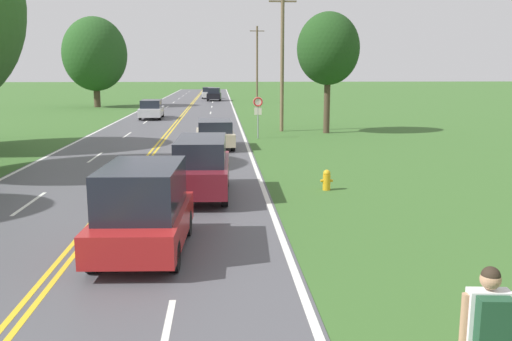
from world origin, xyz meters
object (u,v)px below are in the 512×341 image
(hitchhiker_person, at_px, (488,326))
(car_maroon_suv_mid_near, at_px, (202,166))
(fire_hydrant, at_px, (327,180))
(car_red_van_approaching, at_px, (143,208))
(tree_right_cluster, at_px, (95,54))
(car_champagne_hatchback_mid_far, at_px, (215,133))
(traffic_sign, at_px, (258,107))
(tree_mid_treeline, at_px, (328,49))
(car_black_van_distant, at_px, (214,94))
(car_white_hatchback_horizon, at_px, (208,93))
(car_silver_sedan_receding, at_px, (151,109))

(hitchhiker_person, xyz_separation_m, car_maroon_suv_mid_near, (-3.68, 11.69, -0.11))
(fire_hydrant, bearing_deg, car_red_van_approaching, -131.21)
(tree_right_cluster, height_order, car_champagne_hatchback_mid_far, tree_right_cluster)
(car_red_van_approaching, bearing_deg, hitchhiker_person, 40.51)
(fire_hydrant, relative_size, tree_right_cluster, 0.07)
(traffic_sign, relative_size, tree_mid_treeline, 0.32)
(car_black_van_distant, bearing_deg, hitchhiker_person, 5.27)
(traffic_sign, relative_size, car_black_van_distant, 0.62)
(fire_hydrant, height_order, car_maroon_suv_mid_near, car_maroon_suv_mid_near)
(hitchhiker_person, height_order, car_white_hatchback_horizon, hitchhiker_person)
(hitchhiker_person, height_order, car_black_van_distant, hitchhiker_person)
(fire_hydrant, bearing_deg, tree_mid_treeline, 78.89)
(tree_mid_treeline, relative_size, car_white_hatchback_horizon, 2.13)
(hitchhiker_person, relative_size, tree_right_cluster, 0.19)
(fire_hydrant, height_order, car_white_hatchback_horizon, car_white_hatchback_horizon)
(car_red_van_approaching, xyz_separation_m, car_champagne_hatchback_mid_far, (1.46, 16.63, -0.23))
(tree_right_cluster, bearing_deg, car_maroon_suv_mid_near, -73.72)
(tree_right_cluster, height_order, car_maroon_suv_mid_near, tree_right_cluster)
(fire_hydrant, xyz_separation_m, car_silver_sedan_receding, (-9.40, 28.67, 0.44))
(traffic_sign, distance_m, tree_mid_treeline, 6.39)
(tree_right_cluster, height_order, car_white_hatchback_horizon, tree_right_cluster)
(fire_hydrant, xyz_separation_m, car_red_van_approaching, (-5.35, -6.11, 0.66))
(car_silver_sedan_receding, xyz_separation_m, car_white_hatchback_horizon, (4.16, 33.37, 0.06))
(tree_right_cluster, relative_size, car_silver_sedan_receding, 2.01)
(tree_right_cluster, xyz_separation_m, car_red_van_approaching, (11.92, -50.16, -4.80))
(tree_mid_treeline, xyz_separation_m, car_red_van_approaching, (-8.70, -23.19, -4.37))
(hitchhiker_person, distance_m, car_champagne_hatchback_mid_far, 23.05)
(car_silver_sedan_receding, relative_size, car_black_van_distant, 1.22)
(fire_hydrant, height_order, car_black_van_distant, car_black_van_distant)
(car_silver_sedan_receding, bearing_deg, car_champagne_hatchback_mid_far, -164.80)
(car_red_van_approaching, bearing_deg, car_silver_sedan_receding, -170.68)
(tree_right_cluster, distance_m, car_champagne_hatchback_mid_far, 36.45)
(traffic_sign, height_order, car_silver_sedan_receding, traffic_sign)
(tree_mid_treeline, height_order, car_white_hatchback_horizon, tree_mid_treeline)
(car_maroon_suv_mid_near, height_order, car_black_van_distant, car_maroon_suv_mid_near)
(car_maroon_suv_mid_near, distance_m, car_champagne_hatchback_mid_far, 11.12)
(traffic_sign, bearing_deg, car_black_van_distant, 94.13)
(traffic_sign, height_order, car_black_van_distant, traffic_sign)
(car_silver_sedan_receding, bearing_deg, tree_right_cluster, 25.41)
(hitchhiker_person, height_order, car_champagne_hatchback_mid_far, hitchhiker_person)
(fire_hydrant, distance_m, car_champagne_hatchback_mid_far, 11.22)
(fire_hydrant, xyz_separation_m, car_black_van_distant, (-4.33, 56.13, 0.56))
(tree_right_cluster, xyz_separation_m, car_champagne_hatchback_mid_far, (13.38, -33.53, -5.03))
(tree_right_cluster, height_order, car_silver_sedan_receding, tree_right_cluster)
(car_maroon_suv_mid_near, distance_m, car_white_hatchback_horizon, 62.65)
(fire_hydrant, relative_size, car_white_hatchback_horizon, 0.20)
(hitchhiker_person, xyz_separation_m, tree_mid_treeline, (3.90, 29.36, 4.27))
(car_champagne_hatchback_mid_far, distance_m, car_white_hatchback_horizon, 51.54)
(hitchhiker_person, bearing_deg, tree_right_cluster, 21.79)
(traffic_sign, xyz_separation_m, tree_right_cluster, (-15.94, 29.55, 3.94))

